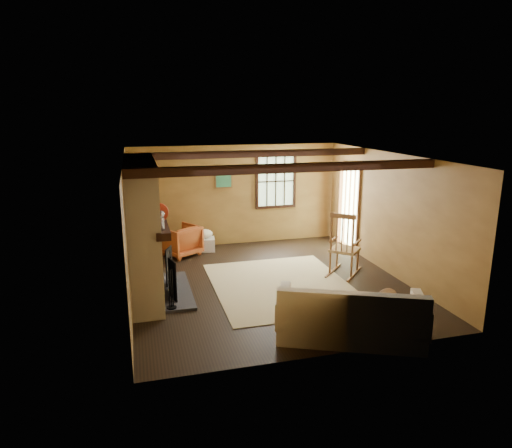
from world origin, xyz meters
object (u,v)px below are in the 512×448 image
object	(u,v)px
fireplace	(145,235)
rocking_chair	(344,248)
sofa	(350,319)
armchair	(181,240)
laundry_basket	(204,244)

from	to	relation	value
fireplace	rocking_chair	bearing A→B (deg)	1.17
sofa	armchair	bearing A→B (deg)	136.89
sofa	armchair	distance (m)	4.94
fireplace	laundry_basket	xyz separation A→B (m)	(1.36, 2.34, -0.95)
fireplace	laundry_basket	bearing A→B (deg)	59.87
sofa	laundry_basket	xyz separation A→B (m)	(-1.38, 4.75, -0.15)
rocking_chair	laundry_basket	world-z (taller)	rocking_chair
rocking_chair	laundry_basket	bearing A→B (deg)	0.50
sofa	rocking_chair	bearing A→B (deg)	90.32
fireplace	armchair	world-z (taller)	fireplace
fireplace	rocking_chair	world-z (taller)	fireplace
sofa	armchair	size ratio (longest dim) A/B	2.98
fireplace	laundry_basket	distance (m)	2.87
laundry_basket	armchair	distance (m)	0.62
fireplace	sofa	bearing A→B (deg)	-41.29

